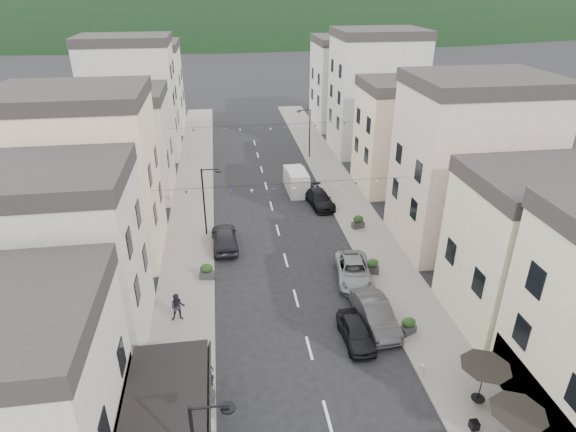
# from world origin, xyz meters

# --- Properties ---
(sidewalk_left) EXTENTS (4.00, 76.00, 0.12)m
(sidewalk_left) POSITION_xyz_m (-7.50, 32.00, 0.06)
(sidewalk_left) COLOR slate
(sidewalk_left) RESTS_ON ground
(sidewalk_right) EXTENTS (4.00, 76.00, 0.12)m
(sidewalk_right) POSITION_xyz_m (7.50, 32.00, 0.06)
(sidewalk_right) COLOR slate
(sidewalk_right) RESTS_ON ground
(hill_backdrop) EXTENTS (640.00, 360.00, 70.00)m
(hill_backdrop) POSITION_xyz_m (0.00, 300.00, 0.00)
(hill_backdrop) COLOR black
(hill_backdrop) RESTS_ON ground
(boutique_awning) EXTENTS (3.77, 7.50, 3.28)m
(boutique_awning) POSITION_xyz_m (-7.25, 5.00, 3.11)
(boutique_awning) COLOR black
(boutique_awning) RESTS_ON ground
(buildings_row_left) EXTENTS (10.20, 54.16, 14.00)m
(buildings_row_left) POSITION_xyz_m (-14.50, 37.75, 6.12)
(buildings_row_left) COLOR #A8A49A
(buildings_row_left) RESTS_ON ground
(buildings_row_right) EXTENTS (10.20, 54.16, 14.50)m
(buildings_row_right) POSITION_xyz_m (14.50, 36.59, 6.32)
(buildings_row_right) COLOR beige
(buildings_row_right) RESTS_ON ground
(cafe_terrace) EXTENTS (2.50, 8.10, 2.53)m
(cafe_terrace) POSITION_xyz_m (7.70, 2.80, 2.36)
(cafe_terrace) COLOR black
(cafe_terrace) RESTS_ON ground
(streetlamp_left_far) EXTENTS (1.70, 0.56, 6.00)m
(streetlamp_left_far) POSITION_xyz_m (-5.82, 26.00, 3.70)
(streetlamp_left_far) COLOR black
(streetlamp_left_far) RESTS_ON ground
(streetlamp_right_far) EXTENTS (1.70, 0.56, 6.00)m
(streetlamp_right_far) POSITION_xyz_m (5.82, 44.00, 3.70)
(streetlamp_right_far) COLOR black
(streetlamp_right_far) RESTS_ON ground
(bollards) EXTENTS (11.66, 10.26, 0.60)m
(bollards) POSITION_xyz_m (0.00, 5.50, 0.42)
(bollards) COLOR gray
(bollards) RESTS_ON ground
(bunting_near) EXTENTS (19.00, 0.28, 0.62)m
(bunting_near) POSITION_xyz_m (0.00, 22.00, 5.65)
(bunting_near) COLOR black
(bunting_near) RESTS_ON ground
(bunting_far) EXTENTS (19.00, 0.28, 0.62)m
(bunting_far) POSITION_xyz_m (0.00, 38.00, 5.65)
(bunting_far) COLOR black
(bunting_far) RESTS_ON ground
(parked_car_a) EXTENTS (1.77, 4.07, 1.37)m
(parked_car_a) POSITION_xyz_m (2.86, 11.24, 0.68)
(parked_car_a) COLOR black
(parked_car_a) RESTS_ON ground
(parked_car_b) EXTENTS (2.09, 5.12, 1.65)m
(parked_car_b) POSITION_xyz_m (4.45, 12.53, 0.83)
(parked_car_b) COLOR #363538
(parked_car_b) RESTS_ON ground
(parked_car_c) EXTENTS (3.12, 5.53, 1.46)m
(parked_car_c) POSITION_xyz_m (4.44, 17.63, 0.73)
(parked_car_c) COLOR gray
(parked_car_c) RESTS_ON ground
(parked_car_d) EXTENTS (2.59, 5.10, 1.42)m
(parked_car_d) POSITION_xyz_m (4.60, 30.50, 0.71)
(parked_car_d) COLOR black
(parked_car_d) RESTS_ON ground
(parked_car_e) EXTENTS (2.20, 5.02, 1.68)m
(parked_car_e) POSITION_xyz_m (-4.60, 23.74, 0.84)
(parked_car_e) COLOR black
(parked_car_e) RESTS_ON ground
(delivery_van) EXTENTS (2.05, 4.89, 2.32)m
(delivery_van) POSITION_xyz_m (2.95, 34.24, 1.14)
(delivery_van) COLOR #BBBBBD
(delivery_van) RESTS_ON ground
(pedestrian_a) EXTENTS (0.68, 0.53, 1.64)m
(pedestrian_a) POSITION_xyz_m (-5.80, 8.82, 0.94)
(pedestrian_a) COLOR black
(pedestrian_a) RESTS_ON sidewalk_left
(pedestrian_b) EXTENTS (0.95, 0.75, 1.91)m
(pedestrian_b) POSITION_xyz_m (-7.75, 14.66, 1.08)
(pedestrian_b) COLOR black
(pedestrian_b) RESTS_ON sidewalk_left
(planter_la) EXTENTS (0.99, 0.59, 1.07)m
(planter_la) POSITION_xyz_m (-6.00, 7.75, 0.64)
(planter_la) COLOR #313134
(planter_la) RESTS_ON sidewalk_left
(planter_lb) EXTENTS (1.15, 0.77, 1.18)m
(planter_lb) POSITION_xyz_m (-6.00, 19.17, 0.69)
(planter_lb) COLOR #323235
(planter_lb) RESTS_ON sidewalk_left
(planter_ra) EXTENTS (1.14, 0.91, 1.12)m
(planter_ra) POSITION_xyz_m (6.17, 11.34, 0.66)
(planter_ra) COLOR #2F2F32
(planter_ra) RESTS_ON sidewalk_right
(planter_rb) EXTENTS (1.16, 0.88, 1.16)m
(planter_rb) POSITION_xyz_m (6.00, 18.17, 0.68)
(planter_rb) COLOR #2C2C2E
(planter_rb) RESTS_ON sidewalk_right
(planter_rc) EXTENTS (1.17, 0.85, 1.17)m
(planter_rc) POSITION_xyz_m (6.94, 25.26, 0.69)
(planter_rc) COLOR #2C2C2F
(planter_rc) RESTS_ON sidewalk_right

